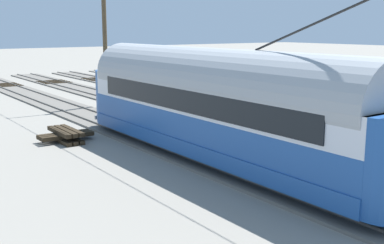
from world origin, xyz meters
The scene contains 7 objects.
ground_plane centered at (0.00, 0.00, 0.00)m, with size 220.00×220.00×0.00m, color gray.
track_adjacent_siding centered at (-2.22, -0.31, 0.05)m, with size 2.80×80.00×0.18m.
track_third_siding centered at (2.22, -0.31, 0.05)m, with size 2.80×80.00×0.18m.
track_outer_siding centered at (6.66, -0.31, 0.05)m, with size 2.80×80.00×0.18m.
vintage_streetcar centered at (6.66, -0.93, 2.26)m, with size 2.65×17.34×5.79m.
catenary_pole_foreground centered at (4.23, -15.39, 3.94)m, with size 2.72×0.28×7.57m.
spare_tie_stack centered at (9.96, -7.50, 0.27)m, with size 2.40×2.40×0.54m.
Camera 1 is at (17.61, 13.16, 5.02)m, focal length 45.35 mm.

